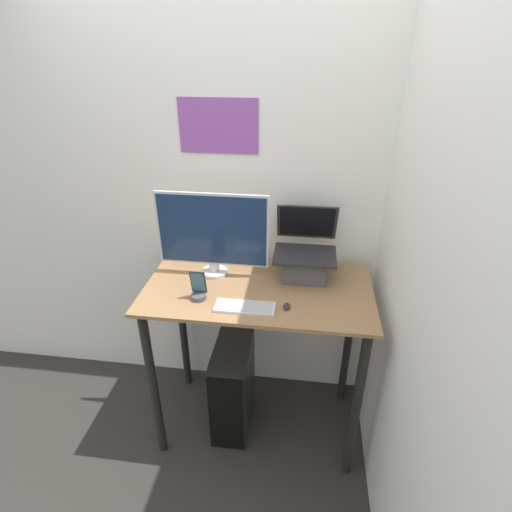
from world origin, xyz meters
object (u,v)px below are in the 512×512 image
object	(u,v)px
computer_tower	(233,387)
cell_phone	(198,291)
laptop	(305,259)
keyboard	(245,307)
mouse	(287,306)
monitor	(213,234)

from	to	relation	value
computer_tower	cell_phone	bearing A→B (deg)	-134.22
laptop	computer_tower	bearing A→B (deg)	-157.94
laptop	keyboard	world-z (taller)	laptop
laptop	cell_phone	size ratio (longest dim) A/B	2.40
laptop	cell_phone	bearing A→B (deg)	-150.78
laptop	mouse	xyz separation A→B (m)	(-0.07, -0.31, -0.09)
mouse	laptop	bearing A→B (deg)	76.96
monitor	keyboard	xyz separation A→B (m)	(0.22, -0.30, -0.23)
cell_phone	computer_tower	size ratio (longest dim) A/B	0.26
cell_phone	mouse	bearing A→B (deg)	-3.53
mouse	cell_phone	world-z (taller)	cell_phone
laptop	mouse	bearing A→B (deg)	-103.04
monitor	cell_phone	xyz separation A→B (m)	(-0.02, -0.25, -0.19)
laptop	cell_phone	distance (m)	0.59
laptop	keyboard	size ratio (longest dim) A/B	1.27
keyboard	cell_phone	world-z (taller)	cell_phone
laptop	mouse	distance (m)	0.33
laptop	monitor	size ratio (longest dim) A/B	0.62
monitor	computer_tower	xyz separation A→B (m)	(0.10, -0.12, -0.97)
keyboard	mouse	size ratio (longest dim) A/B	5.49
computer_tower	monitor	bearing A→B (deg)	130.72
monitor	computer_tower	bearing A→B (deg)	-49.28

